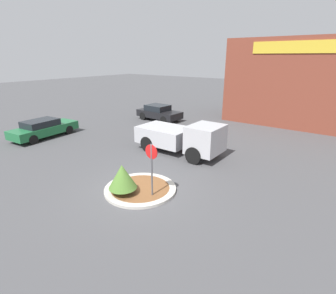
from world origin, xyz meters
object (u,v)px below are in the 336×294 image
Objects in this scene: utility_truck at (181,137)px; parked_sedan_black at (159,112)px; parked_sedan_green at (44,128)px; stop_sign at (152,162)px.

utility_truck is 1.26× the size of parked_sedan_black.
stop_sign is at bearing -104.73° from parked_sedan_green.
parked_sedan_green is (-3.35, -9.41, -0.04)m from parked_sedan_black.
utility_truck is at bearing -77.42° from parked_sedan_green.
stop_sign reaches higher than parked_sedan_black.
parked_sedan_black is at bearing -25.06° from parked_sedan_green.
stop_sign is 5.65m from utility_truck.
parked_sedan_green is (-10.01, -3.26, -0.34)m from utility_truck.
parked_sedan_green is at bearing -161.73° from utility_truck.
stop_sign is 0.44× the size of utility_truck.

